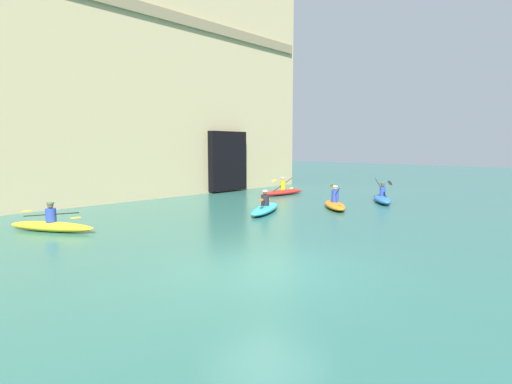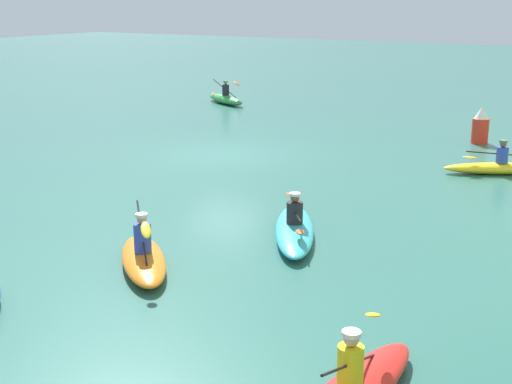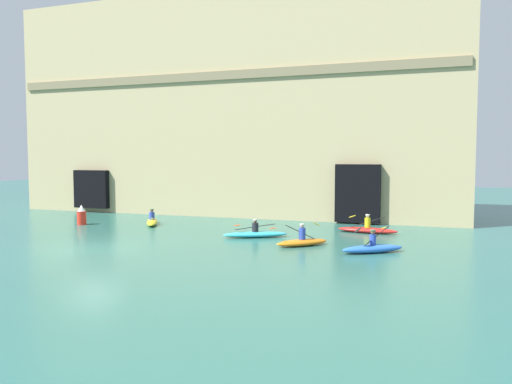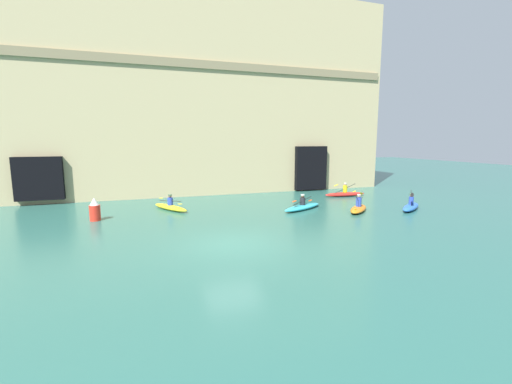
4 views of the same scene
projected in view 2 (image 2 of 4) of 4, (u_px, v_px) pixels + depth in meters
ground_plane at (225, 155)px, 23.67m from camera, size 120.00×120.00×0.00m
kayak_yellow at (501, 167)px, 21.09m from camera, size 2.22×3.30×1.02m
kayak_orange at (143, 257)px, 13.80m from camera, size 2.61×2.55×1.16m
kayak_cyan at (294, 228)px, 15.57m from camera, size 3.56×2.38×1.01m
kayak_green at (226, 99)px, 34.71m from camera, size 2.24×3.11×1.17m
marker_buoy at (480, 126)px, 25.35m from camera, size 0.59×0.59×1.30m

